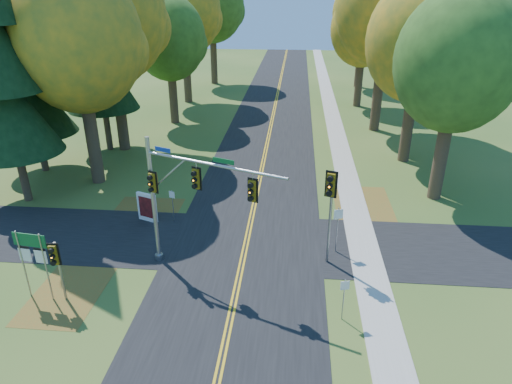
# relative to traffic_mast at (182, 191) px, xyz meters

# --- Properties ---
(ground) EXTENTS (160.00, 160.00, 0.00)m
(ground) POSITION_rel_traffic_mast_xyz_m (2.59, 0.68, -4.13)
(ground) COLOR #2B4E1B
(ground) RESTS_ON ground
(road_main) EXTENTS (8.00, 160.00, 0.02)m
(road_main) POSITION_rel_traffic_mast_xyz_m (2.59, 0.68, -4.12)
(road_main) COLOR black
(road_main) RESTS_ON ground
(road_cross) EXTENTS (60.00, 6.00, 0.02)m
(road_cross) POSITION_rel_traffic_mast_xyz_m (2.59, 2.68, -4.12)
(road_cross) COLOR black
(road_cross) RESTS_ON ground
(centerline_left) EXTENTS (0.10, 160.00, 0.01)m
(centerline_left) POSITION_rel_traffic_mast_xyz_m (2.49, 0.68, -4.11)
(centerline_left) COLOR gold
(centerline_left) RESTS_ON road_main
(centerline_right) EXTENTS (0.10, 160.00, 0.01)m
(centerline_right) POSITION_rel_traffic_mast_xyz_m (2.69, 0.68, -4.11)
(centerline_right) COLOR gold
(centerline_right) RESTS_ON road_main
(sidewalk_east) EXTENTS (1.60, 160.00, 0.06)m
(sidewalk_east) POSITION_rel_traffic_mast_xyz_m (8.79, 0.68, -4.10)
(sidewalk_east) COLOR #9E998E
(sidewalk_east) RESTS_ON ground
(leaf_patch_w_near) EXTENTS (4.00, 6.00, 0.00)m
(leaf_patch_w_near) POSITION_rel_traffic_mast_xyz_m (-3.91, 4.68, -4.13)
(leaf_patch_w_near) COLOR brown
(leaf_patch_w_near) RESTS_ON ground
(leaf_patch_e) EXTENTS (3.50, 8.00, 0.00)m
(leaf_patch_e) POSITION_rel_traffic_mast_xyz_m (9.39, 6.68, -4.13)
(leaf_patch_e) COLOR brown
(leaf_patch_e) RESTS_ON ground
(leaf_patch_w_far) EXTENTS (3.00, 5.00, 0.00)m
(leaf_patch_w_far) POSITION_rel_traffic_mast_xyz_m (-4.91, -2.32, -4.13)
(leaf_patch_w_far) COLOR brown
(leaf_patch_w_far) RESTS_ON ground
(tree_w_a) EXTENTS (8.00, 8.00, 14.15)m
(tree_w_a) POSITION_rel_traffic_mast_xyz_m (-8.53, 10.07, 5.35)
(tree_w_a) COLOR #38281C
(tree_w_a) RESTS_ON ground
(tree_e_a) EXTENTS (7.20, 7.20, 12.73)m
(tree_e_a) POSITION_rel_traffic_mast_xyz_m (14.16, 9.46, 4.40)
(tree_e_a) COLOR #38281C
(tree_e_a) RESTS_ON ground
(tree_w_b) EXTENTS (8.60, 8.60, 15.38)m
(tree_w_b) POSITION_rel_traffic_mast_xyz_m (-9.13, 16.97, 6.23)
(tree_w_b) COLOR #38281C
(tree_w_b) RESTS_ON ground
(tree_e_b) EXTENTS (7.60, 7.60, 13.33)m
(tree_e_b) POSITION_rel_traffic_mast_xyz_m (13.56, 16.26, 4.76)
(tree_e_b) COLOR #38281C
(tree_e_b) RESTS_ON ground
(tree_w_c) EXTENTS (6.80, 6.80, 11.91)m
(tree_w_c) POSITION_rel_traffic_mast_xyz_m (-6.94, 25.15, 3.81)
(tree_w_c) COLOR #38281C
(tree_w_c) RESTS_ON ground
(tree_e_c) EXTENTS (8.80, 8.80, 15.79)m
(tree_e_c) POSITION_rel_traffic_mast_xyz_m (12.47, 24.37, 6.53)
(tree_e_c) COLOR #38281C
(tree_e_c) RESTS_ON ground
(tree_w_d) EXTENTS (8.20, 8.20, 14.56)m
(tree_w_d) POSITION_rel_traffic_mast_xyz_m (-7.53, 33.87, 5.65)
(tree_w_d) COLOR #38281C
(tree_w_d) RESTS_ON ground
(tree_e_d) EXTENTS (7.00, 7.00, 12.32)m
(tree_e_d) POSITION_rel_traffic_mast_xyz_m (11.86, 33.56, 4.10)
(tree_e_d) COLOR #38281C
(tree_e_d) RESTS_ON ground
(tree_w_e) EXTENTS (8.40, 8.40, 14.97)m
(tree_w_e) POSITION_rel_traffic_mast_xyz_m (-6.33, 44.77, 5.94)
(tree_w_e) COLOR #38281C
(tree_w_e) RESTS_ON ground
(tree_e_e) EXTENTS (7.80, 7.80, 13.74)m
(tree_e_e) POSITION_rel_traffic_mast_xyz_m (13.07, 44.26, 5.06)
(tree_e_e) COLOR #38281C
(tree_e_e) RESTS_ON ground
(pine_b) EXTENTS (5.60, 5.60, 17.31)m
(pine_b) POSITION_rel_traffic_mast_xyz_m (-13.41, 11.68, 4.03)
(pine_b) COLOR #38281C
(pine_b) RESTS_ON ground
(pine_c) EXTENTS (5.60, 5.60, 20.56)m
(pine_c) POSITION_rel_traffic_mast_xyz_m (-10.41, 16.68, 5.56)
(pine_c) COLOR #38281C
(pine_c) RESTS_ON ground
(traffic_mast) EXTENTS (6.62, 2.82, 6.43)m
(traffic_mast) POSITION_rel_traffic_mast_xyz_m (0.00, 0.00, 0.00)
(traffic_mast) COLOR #979A9F
(traffic_mast) RESTS_ON ground
(east_signal_pole) EXTENTS (0.55, 0.66, 4.97)m
(east_signal_pole) POSITION_rel_traffic_mast_xyz_m (6.72, 0.99, -0.36)
(east_signal_pole) COLOR gray
(east_signal_pole) RESTS_ON ground
(ped_signal_pole) EXTENTS (0.47, 0.54, 2.96)m
(ped_signal_pole) POSITION_rel_traffic_mast_xyz_m (-4.79, -3.00, -1.93)
(ped_signal_pole) COLOR gray
(ped_signal_pole) RESTS_ON ground
(route_sign_cluster) EXTENTS (1.53, 0.26, 3.30)m
(route_sign_cluster) POSITION_rel_traffic_mast_xyz_m (-5.90, -2.79, -1.81)
(route_sign_cluster) COLOR gray
(route_sign_cluster) RESTS_ON ground
(info_kiosk) EXTENTS (1.24, 0.61, 1.75)m
(info_kiosk) POSITION_rel_traffic_mast_xyz_m (-3.38, 4.59, -3.26)
(info_kiosk) COLOR white
(info_kiosk) RESTS_ON ground
(reg_sign_e_north) EXTENTS (0.46, 0.20, 2.53)m
(reg_sign_e_north) POSITION_rel_traffic_mast_xyz_m (7.29, 2.17, -2.40)
(reg_sign_e_north) COLOR gray
(reg_sign_e_north) RESTS_ON ground
(reg_sign_e_south) EXTENTS (0.37, 0.13, 1.97)m
(reg_sign_e_south) POSITION_rel_traffic_mast_xyz_m (7.19, -3.08, -2.79)
(reg_sign_e_south) COLOR gray
(reg_sign_e_south) RESTS_ON ground
(reg_sign_w) EXTENTS (0.35, 0.18, 1.95)m
(reg_sign_w) POSITION_rel_traffic_mast_xyz_m (-1.89, 4.73, -2.80)
(reg_sign_w) COLOR gray
(reg_sign_w) RESTS_ON ground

